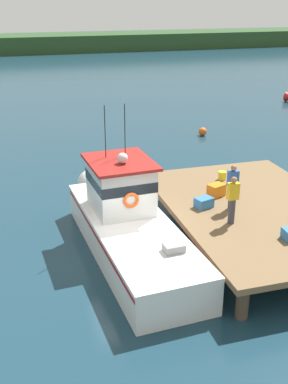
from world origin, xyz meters
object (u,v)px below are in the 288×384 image
Objects in this scene: main_fishing_boat at (127,221)px; mooring_buoy_inshore at (203,132)px; crate_stack_mid_dock at (216,190)px; deckhand_by_the_boat at (232,186)px; bait_bucket at (222,176)px; mooring_buoy_spare_mooring at (135,165)px; deckhand_further_back at (233,199)px; crate_single_far at (204,202)px.

mooring_buoy_inshore is (8.03, 12.40, -0.76)m from main_fishing_boat.
crate_stack_mid_dock is at bearing -110.64° from mooring_buoy_inshore.
deckhand_by_the_boat is (0.01, -1.23, 0.63)m from crate_stack_mid_dock.
deckhand_by_the_boat is at bearing -108.70° from bait_bucket.
bait_bucket reaches higher than mooring_buoy_spare_mooring.
mooring_buoy_inshore is (3.44, 10.12, -1.12)m from bait_bucket.
main_fishing_boat is 3.85m from deckhand_by_the_boat.
main_fishing_boat is 5.14m from bait_bucket.
mooring_buoy_inshore is (4.85, 13.86, -1.81)m from deckhand_further_back.
crate_stack_mid_dock is at bearing 90.54° from deckhand_by_the_boat.
crate_stack_mid_dock reaches higher than mooring_buoy_inshore.
main_fishing_boat is at bearing 179.51° from crate_single_far.
mooring_buoy_spare_mooring is at bearing 72.65° from main_fishing_boat.
deckhand_by_the_boat is 13.66m from mooring_buoy_inshore.
bait_bucket is 2.93m from deckhand_by_the_boat.
main_fishing_boat reaches higher than mooring_buoy_inshore.
deckhand_by_the_boat reaches higher than bait_bucket.
crate_single_far is 7.78m from mooring_buoy_spare_mooring.
deckhand_by_the_boat reaches higher than crate_stack_mid_dock.
deckhand_by_the_boat is 1.00× the size of deckhand_further_back.
mooring_buoy_spare_mooring is at bearing -139.94° from mooring_buoy_inshore.
crate_stack_mid_dock is 1.19m from crate_single_far.
deckhand_further_back is at bearing -102.15° from crate_stack_mid_dock.
crate_stack_mid_dock is 1.00× the size of crate_single_far.
deckhand_further_back reaches higher than crate_single_far.
deckhand_further_back is (0.36, -1.43, 0.68)m from crate_single_far.
main_fishing_boat is 6.07× the size of deckhand_further_back.
mooring_buoy_inshore is at bearing 71.23° from bait_bucket.
mooring_buoy_inshore is (4.37, 11.59, -1.17)m from crate_stack_mid_dock.
crate_single_far is at bearing -112.77° from mooring_buoy_inshore.
main_fishing_boat is 3.78m from crate_stack_mid_dock.
crate_stack_mid_dock is at bearing -122.23° from bait_bucket.
bait_bucket is 0.72× the size of mooring_buoy_spare_mooring.
main_fishing_boat reaches higher than crate_stack_mid_dock.
mooring_buoy_spare_mooring is (-1.27, 6.85, -1.19)m from crate_stack_mid_dock.
main_fishing_boat is 3.65m from deckhand_further_back.
bait_bucket reaches higher than mooring_buoy_inshore.
bait_bucket is 0.68× the size of mooring_buoy_inshore.
crate_single_far reaches higher than mooring_buoy_spare_mooring.
deckhand_by_the_boat reaches higher than mooring_buoy_spare_mooring.
deckhand_by_the_boat is at bearing 64.20° from deckhand_further_back.
deckhand_further_back is 3.45× the size of mooring_buoy_spare_mooring.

